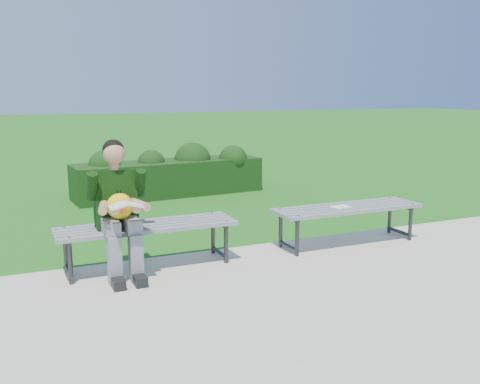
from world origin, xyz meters
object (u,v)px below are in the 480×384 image
at_px(bench_left, 147,230).
at_px(seated_boy, 118,205).
at_px(hedge, 172,173).
at_px(paper_sheet, 341,207).
at_px(bench_right, 348,211).

height_order(bench_left, seated_boy, seated_boy).
relative_size(hedge, paper_sheet, 13.71).
xyz_separation_m(hedge, bench_left, (-1.37, -3.78, 0.04)).
height_order(bench_right, paper_sheet, bench_right).
distance_m(bench_right, seated_boy, 2.67).
height_order(hedge, paper_sheet, hedge).
xyz_separation_m(seated_boy, paper_sheet, (2.56, 0.01, -0.24)).
bearing_deg(hedge, paper_sheet, -77.14).
height_order(bench_right, seated_boy, seated_boy).
bearing_deg(bench_right, hedge, 104.26).
relative_size(hedge, bench_left, 1.86).
bearing_deg(seated_boy, hedge, 66.62).
bearing_deg(bench_right, paper_sheet, 180.00).
relative_size(bench_right, seated_boy, 1.37).
xyz_separation_m(bench_left, bench_right, (2.36, -0.09, 0.00)).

